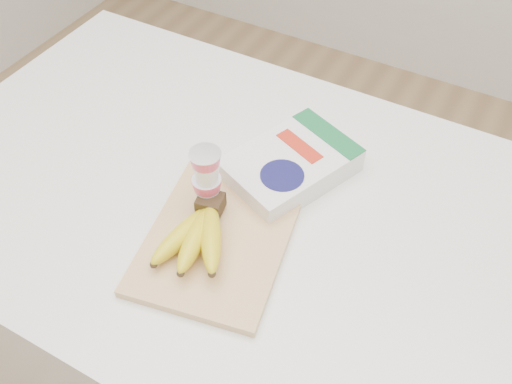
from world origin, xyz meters
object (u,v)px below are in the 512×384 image
table (228,315)px  cereal_box (290,165)px  bananas (198,234)px  yogurt_stack (207,178)px  cutting_board (219,237)px

table → cereal_box: 0.54m
bananas → yogurt_stack: yogurt_stack is taller
table → cereal_box: cereal_box is taller
cutting_board → yogurt_stack: (-0.06, 0.05, 0.08)m
table → bananas: 0.55m
bananas → cereal_box: (0.06, 0.25, -0.01)m
table → cereal_box: bearing=45.5°
table → bananas: bananas is taller
cutting_board → cereal_box: bearing=69.1°
cutting_board → bananas: bananas is taller
bananas → yogurt_stack: 0.11m
cereal_box → cutting_board: bearing=-78.0°
cutting_board → cereal_box: size_ratio=1.14×
table → yogurt_stack: size_ratio=9.49×
cutting_board → yogurt_stack: yogurt_stack is taller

